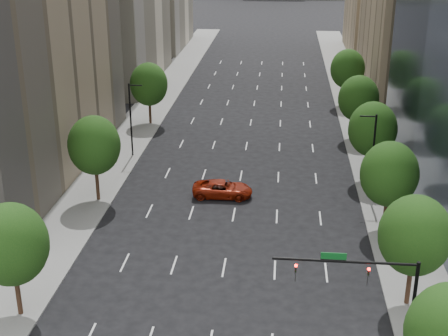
% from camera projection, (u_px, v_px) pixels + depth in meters
% --- Properties ---
extents(sidewalk_left, '(6.00, 200.00, 0.15)m').
position_uv_depth(sidewalk_left, '(105.00, 170.00, 71.20)').
color(sidewalk_left, slate).
rests_on(sidewalk_left, ground).
extents(sidewalk_right, '(6.00, 200.00, 0.15)m').
position_uv_depth(sidewalk_right, '(382.00, 180.00, 68.46)').
color(sidewalk_right, slate).
rests_on(sidewalk_right, ground).
extents(filler_left, '(14.00, 26.00, 18.00)m').
position_uv_depth(filler_left, '(153.00, 6.00, 139.10)').
color(filler_left, beige).
rests_on(filler_left, ground).
extents(filler_right, '(14.00, 26.00, 16.00)m').
position_uv_depth(filler_right, '(383.00, 15.00, 132.28)').
color(filler_right, '#8C7759').
rests_on(filler_right, ground).
extents(tree_right_1, '(5.20, 5.20, 8.75)m').
position_uv_depth(tree_right_1, '(415.00, 236.00, 44.29)').
color(tree_right_1, '#382316').
rests_on(tree_right_1, ground).
extents(tree_right_2, '(5.20, 5.20, 8.61)m').
position_uv_depth(tree_right_2, '(389.00, 174.00, 55.45)').
color(tree_right_2, '#382316').
rests_on(tree_right_2, ground).
extents(tree_right_3, '(5.20, 5.20, 8.89)m').
position_uv_depth(tree_right_3, '(373.00, 129.00, 66.45)').
color(tree_right_3, '#382316').
rests_on(tree_right_3, ground).
extents(tree_right_4, '(5.20, 5.20, 8.46)m').
position_uv_depth(tree_right_4, '(359.00, 99.00, 79.57)').
color(tree_right_4, '#382316').
rests_on(tree_right_4, ground).
extents(tree_right_5, '(5.20, 5.20, 8.75)m').
position_uv_depth(tree_right_5, '(348.00, 69.00, 94.27)').
color(tree_right_5, '#382316').
rests_on(tree_right_5, ground).
extents(tree_left_0, '(5.20, 5.20, 8.75)m').
position_uv_depth(tree_left_0, '(11.00, 245.00, 43.06)').
color(tree_left_0, '#382316').
rests_on(tree_left_0, ground).
extents(tree_left_1, '(5.20, 5.20, 8.97)m').
position_uv_depth(tree_left_1, '(94.00, 145.00, 61.49)').
color(tree_left_1, '#382316').
rests_on(tree_left_1, ground).
extents(tree_left_2, '(5.20, 5.20, 8.68)m').
position_uv_depth(tree_left_2, '(149.00, 84.00, 85.67)').
color(tree_left_2, '#382316').
rests_on(tree_left_2, ground).
extents(streetlight_rn, '(1.70, 0.20, 9.00)m').
position_uv_depth(streetlight_rn, '(372.00, 155.00, 62.26)').
color(streetlight_rn, black).
rests_on(streetlight_rn, ground).
extents(streetlight_ln, '(1.70, 0.20, 9.00)m').
position_uv_depth(streetlight_ln, '(131.00, 118.00, 73.89)').
color(streetlight_ln, black).
rests_on(streetlight_ln, ground).
extents(traffic_signal, '(9.12, 0.40, 7.38)m').
position_uv_depth(traffic_signal, '(375.00, 286.00, 39.25)').
color(traffic_signal, black).
rests_on(traffic_signal, ground).
extents(car_red_far, '(6.18, 2.92, 1.71)m').
position_uv_depth(car_red_far, '(223.00, 189.00, 64.27)').
color(car_red_far, maroon).
rests_on(car_red_far, ground).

